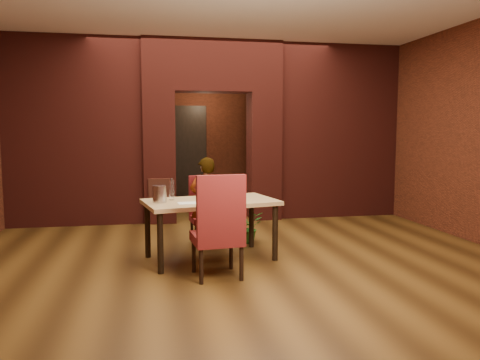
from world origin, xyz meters
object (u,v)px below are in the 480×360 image
at_px(wine_glass_c, 231,191).
at_px(water_bottle, 172,189).
at_px(wine_glass_a, 199,191).
at_px(wine_bucket, 160,194).
at_px(wine_glass_b, 216,191).
at_px(potted_plant, 248,227).
at_px(dining_table, 211,230).
at_px(chair_far, 207,211).
at_px(chair_near, 217,225).
at_px(person_seated, 206,202).

bearing_deg(wine_glass_c, water_bottle, 174.76).
distance_m(wine_glass_a, wine_bucket, 0.55).
xyz_separation_m(wine_glass_b, potted_plant, (0.57, 0.73, -0.64)).
distance_m(wine_glass_c, water_bottle, 0.75).
xyz_separation_m(dining_table, chair_far, (0.05, 0.79, 0.11)).
bearing_deg(chair_near, dining_table, -96.73).
bearing_deg(wine_bucket, wine_glass_c, 7.41).
xyz_separation_m(person_seated, wine_glass_a, (-0.15, -0.57, 0.22)).
bearing_deg(water_bottle, dining_table, -13.54).
xyz_separation_m(wine_bucket, water_bottle, (0.16, 0.19, 0.03)).
relative_size(wine_bucket, water_bottle, 0.76).
bearing_deg(wine_glass_c, potted_plant, 63.32).
bearing_deg(wine_glass_b, dining_table, -146.55).
relative_size(wine_glass_a, potted_plant, 0.43).
relative_size(chair_far, wine_bucket, 4.69).
distance_m(dining_table, person_seated, 0.76).
xyz_separation_m(wine_glass_a, wine_bucket, (-0.50, -0.22, 0.01)).
xyz_separation_m(chair_near, wine_bucket, (-0.61, 0.65, 0.28)).
distance_m(chair_far, wine_glass_c, 0.86).
bearing_deg(wine_glass_a, potted_plant, 39.39).
xyz_separation_m(chair_near, wine_glass_a, (-0.11, 0.87, 0.27)).
bearing_deg(chair_far, wine_glass_c, -77.99).
height_order(dining_table, wine_glass_b, wine_glass_b).
distance_m(chair_far, wine_glass_b, 0.83).
xyz_separation_m(chair_far, chair_near, (-0.07, -1.51, 0.09)).
bearing_deg(chair_far, person_seated, -109.42).
distance_m(wine_glass_b, water_bottle, 0.55).
bearing_deg(water_bottle, chair_far, 52.67).
height_order(chair_near, potted_plant, chair_near).
height_order(chair_far, chair_near, chair_near).
bearing_deg(chair_near, water_bottle, -66.76).
xyz_separation_m(chair_far, wine_glass_b, (0.03, -0.74, 0.38)).
bearing_deg(dining_table, chair_near, -103.01).
bearing_deg(chair_far, wine_glass_b, -93.00).
bearing_deg(chair_near, wine_glass_b, -102.02).
distance_m(dining_table, chair_far, 0.80).
bearing_deg(person_seated, chair_far, -109.52).
relative_size(person_seated, wine_bucket, 6.05).
distance_m(chair_far, wine_glass_a, 0.76).
bearing_deg(chair_near, person_seated, -96.92).
relative_size(dining_table, wine_glass_a, 8.28).
bearing_deg(water_bottle, wine_bucket, -129.89).
height_order(dining_table, wine_bucket, wine_bucket).
xyz_separation_m(person_seated, wine_glass_b, (0.05, -0.67, 0.24)).
xyz_separation_m(chair_near, wine_glass_c, (0.30, 0.77, 0.27)).
distance_m(wine_glass_b, wine_glass_c, 0.20).
relative_size(wine_glass_b, wine_bucket, 1.05).
distance_m(wine_bucket, water_bottle, 0.24).
relative_size(dining_table, wine_bucket, 7.76).
relative_size(chair_far, person_seated, 0.78).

